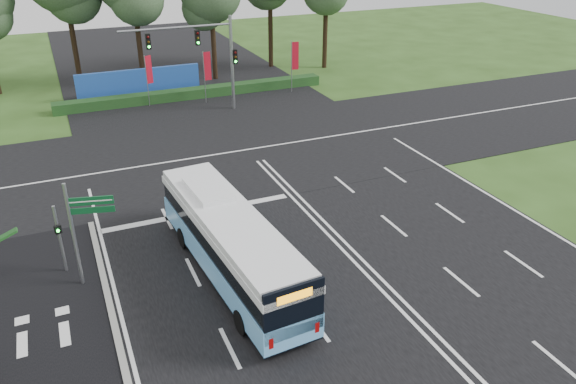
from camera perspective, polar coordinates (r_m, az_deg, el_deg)
The scene contains 14 objects.
ground at distance 26.05m, azimuth 4.57°, elevation -4.94°, with size 120.00×120.00×0.00m, color #2C4918.
road_main at distance 26.04m, azimuth 4.58°, elevation -4.90°, with size 20.00×120.00×0.04m, color black.
road_cross at distance 35.94m, azimuth -4.27°, elevation 4.27°, with size 120.00×14.00×0.05m, color black.
bike_path at distance 21.42m, azimuth -23.46°, elevation -15.24°, with size 5.00×18.00×0.06m, color black.
kerb_strip at distance 21.33m, azimuth -16.92°, elevation -14.06°, with size 0.25×18.00×0.12m, color gray.
city_bus at distance 22.86m, azimuth -5.85°, elevation -5.20°, with size 3.13×11.10×3.14m.
pedestrian_signal at distance 24.73m, azimuth -22.18°, elevation -4.29°, with size 0.29×0.40×3.11m.
street_sign at distance 23.09m, azimuth -20.28°, elevation -2.98°, with size 1.72×0.51×4.53m.
banner_flag_left at distance 45.27m, azimuth -13.99°, elevation 11.70°, with size 0.55×0.28×3.99m.
banner_flag_mid at distance 45.12m, azimuth -8.26°, elevation 12.25°, with size 0.61×0.09×4.12m.
banner_flag_right at distance 47.67m, azimuth 0.65°, elevation 13.38°, with size 0.63×0.11×4.26m.
traffic_light_gantry at distance 42.44m, azimuth -8.15°, elevation 14.09°, with size 8.41×0.28×7.00m.
hedge at distance 47.19m, azimuth -9.42°, elevation 9.89°, with size 22.00×1.20×0.80m, color #153C19.
blue_hoarding at distance 48.64m, azimuth -14.87°, elevation 10.72°, with size 10.00×0.30×2.20m, color #1F4DAA.
Camera 1 is at (-10.66, -19.57, 13.49)m, focal length 35.00 mm.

